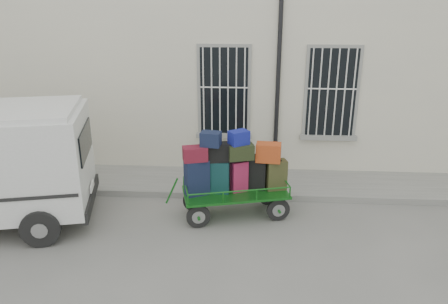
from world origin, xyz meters
The scene contains 4 objects.
ground centered at (0.00, 0.00, 0.00)m, with size 80.00×80.00×0.00m, color slate.
building centered at (0.00, 5.50, 3.00)m, with size 24.00×5.15×6.00m.
sidewalk centered at (0.00, 2.20, 0.07)m, with size 24.00×1.70×0.15m, color slate.
luggage_cart centered at (-0.03, 0.61, 1.00)m, with size 2.66×1.51×1.94m.
Camera 1 is at (0.31, -7.94, 4.58)m, focal length 35.00 mm.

